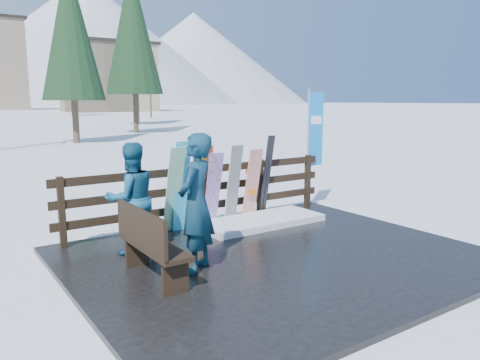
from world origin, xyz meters
TOP-DOWN VIEW (x-y plane):
  - ground at (0.00, 0.00)m, footprint 700.00×700.00m
  - deck at (0.00, 0.00)m, footprint 6.00×5.00m
  - fence at (0.00, 2.20)m, footprint 5.60×0.10m
  - snow_patch at (0.87, 1.60)m, footprint 2.43×1.00m
  - bench at (-2.01, 0.16)m, footprint 0.40×1.50m
  - snowboard_0 at (-0.59, 1.98)m, footprint 0.28×0.25m
  - snowboard_1 at (-0.75, 1.98)m, footprint 0.29×0.44m
  - snowboard_2 at (-0.30, 1.98)m, footprint 0.26×0.37m
  - snowboard_3 at (0.05, 1.98)m, footprint 0.29×0.34m
  - snowboard_4 at (0.50, 1.98)m, footprint 0.26×0.30m
  - snowboard_5 at (0.94, 1.98)m, footprint 0.30×0.32m
  - ski_pair_a at (-0.05, 2.05)m, footprint 0.16×0.26m
  - ski_pair_b at (1.35, 2.05)m, footprint 0.17×0.33m
  - rental_flag at (2.80, 2.25)m, footprint 0.45×0.04m
  - person_front at (-1.33, 0.13)m, footprint 0.83×0.79m
  - person_back at (-1.77, 1.36)m, footprint 0.84×0.66m
  - trees at (3.93, 50.39)m, footprint 42.22×68.90m

SIDE VIEW (x-z plane):
  - ground at x=0.00m, z-range 0.00..0.00m
  - deck at x=0.00m, z-range 0.00..0.08m
  - snow_patch at x=0.87m, z-range 0.08..0.20m
  - bench at x=-2.01m, z-range 0.11..1.08m
  - fence at x=0.00m, z-range 0.16..1.31m
  - snowboard_3 at x=0.05m, z-range 0.08..1.47m
  - snowboard_5 at x=0.94m, z-range 0.08..1.49m
  - snowboard_2 at x=-0.30m, z-range 0.08..1.50m
  - snowboard_4 at x=0.50m, z-range 0.08..1.59m
  - ski_pair_a at x=-0.05m, z-range 0.08..1.60m
  - snowboard_1 at x=-0.75m, z-range 0.08..1.63m
  - snowboard_0 at x=-0.59m, z-range 0.08..1.71m
  - ski_pair_b at x=1.35m, z-range 0.08..1.73m
  - person_back at x=-1.77m, z-range 0.08..1.79m
  - person_front at x=-1.33m, z-range 0.08..1.98m
  - rental_flag at x=2.80m, z-range 0.39..2.99m
  - trees at x=3.93m, z-range -0.71..12.34m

